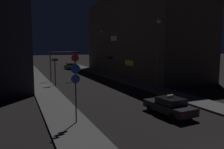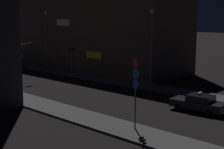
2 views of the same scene
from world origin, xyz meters
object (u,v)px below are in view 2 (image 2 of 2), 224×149
Objects in this scene: street_lamp_near_block at (152,37)px; traffic_light_left_kerb at (20,66)px; sign_pole_left at (136,88)px; traffic_light_overhead at (13,54)px; street_lamp_far_block at (46,33)px; traffic_light_right_kerb at (72,56)px; taxi at (199,103)px.

traffic_light_left_kerb is at bearing 141.02° from street_lamp_near_block.
sign_pole_left reaches higher than traffic_light_left_kerb.
street_lamp_far_block is (8.69, 5.65, 2.00)m from traffic_light_overhead.
street_lamp_near_block is (1.29, -11.64, 2.91)m from traffic_light_right_kerb.
traffic_light_right_kerb is (3.35, 20.03, 2.01)m from taxi.
street_lamp_near_block is at bearing -83.68° from traffic_light_right_kerb.
traffic_light_left_kerb is (-1.83, -4.26, -0.79)m from traffic_light_overhead.
traffic_light_left_kerb is 0.83× the size of sign_pole_left.
traffic_light_overhead is 0.57× the size of street_lamp_near_block.
traffic_light_right_kerb is at bearing -9.56° from traffic_light_overhead.
traffic_light_left_kerb is 0.46× the size of street_lamp_near_block.
sign_pole_left reaches higher than taxi.
traffic_light_overhead is at bearing 170.44° from traffic_light_right_kerb.
street_lamp_far_block reaches higher than sign_pole_left.
street_lamp_far_block reaches higher than taxi.
traffic_light_right_kerb is 0.46× the size of street_lamp_far_block.
traffic_light_overhead is 1.03× the size of sign_pole_left.
street_lamp_far_block is (4.46, 26.95, 4.81)m from taxi.
traffic_light_right_kerb is 0.46× the size of street_lamp_near_block.
taxi is 1.18× the size of traffic_light_left_kerb.
street_lamp_far_block is at bearing 90.55° from street_lamp_near_block.
street_lamp_near_block is at bearing -38.98° from traffic_light_left_kerb.
taxi is at bearing -5.56° from sign_pole_left.
traffic_light_left_kerb is 0.46× the size of street_lamp_far_block.
traffic_light_left_kerb is at bearing -136.72° from street_lamp_far_block.
traffic_light_overhead reaches higher than traffic_light_right_kerb.
taxi is at bearing -99.48° from traffic_light_right_kerb.
street_lamp_far_block is at bearing 65.92° from sign_pole_left.
taxi is at bearing -78.77° from traffic_light_overhead.
street_lamp_near_block reaches higher than traffic_light_right_kerb.
street_lamp_near_block is at bearing -89.45° from street_lamp_far_block.
sign_pole_left is 0.56× the size of street_lamp_near_block.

